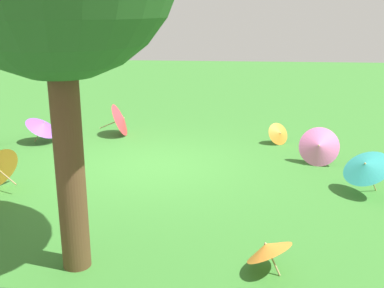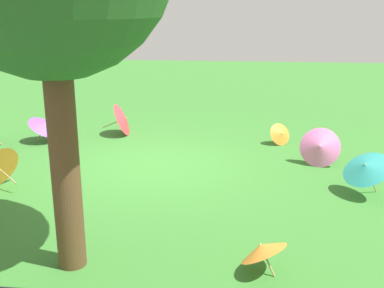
# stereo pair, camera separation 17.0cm
# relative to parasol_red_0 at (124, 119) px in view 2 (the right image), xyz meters

# --- Properties ---
(ground) EXTENTS (40.00, 40.00, 0.00)m
(ground) POSITION_rel_parasol_red_0_xyz_m (-1.25, 2.42, -0.44)
(ground) COLOR #387A2D
(parasol_red_0) EXTENTS (0.86, 0.92, 0.88)m
(parasol_red_0) POSITION_rel_parasol_red_0_xyz_m (0.00, 0.00, 0.00)
(parasol_red_0) COLOR tan
(parasol_red_0) RESTS_ON ground
(parasol_orange_1) EXTENTS (0.67, 0.62, 0.55)m
(parasol_orange_1) POSITION_rel_parasol_red_0_xyz_m (-4.09, 0.48, -0.17)
(parasol_orange_1) COLOR tan
(parasol_orange_1) RESTS_ON ground
(parasol_orange_2) EXTENTS (0.85, 0.86, 0.55)m
(parasol_orange_2) POSITION_rel_parasol_red_0_xyz_m (-3.42, 6.42, -0.11)
(parasol_orange_2) COLOR tan
(parasol_orange_2) RESTS_ON ground
(parasol_purple_3) EXTENTS (0.94, 0.97, 0.74)m
(parasol_purple_3) POSITION_rel_parasol_red_0_xyz_m (1.81, 0.86, 0.01)
(parasol_purple_3) COLOR tan
(parasol_purple_3) RESTS_ON ground
(parasol_pink_1) EXTENTS (0.96, 0.89, 0.87)m
(parasol_pink_1) POSITION_rel_parasol_red_0_xyz_m (-4.79, 2.04, -0.01)
(parasol_pink_1) COLOR tan
(parasol_pink_1) RESTS_ON ground
(parasol_teal_2) EXTENTS (1.16, 1.18, 0.86)m
(parasol_teal_2) POSITION_rel_parasol_red_0_xyz_m (-5.35, 3.66, 0.12)
(parasol_teal_2) COLOR tan
(parasol_teal_2) RESTS_ON ground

